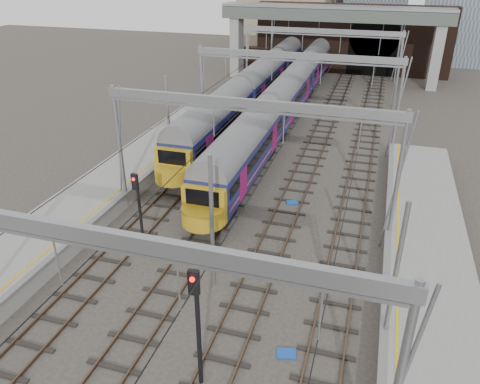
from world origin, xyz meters
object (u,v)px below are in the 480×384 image
(train_main, at_px, (301,78))
(train_second, at_px, (261,81))
(signal_near_centre, at_px, (197,316))
(signal_near_left, at_px, (139,204))

(train_main, xyz_separation_m, train_second, (-4.00, -2.58, 0.02))
(train_main, distance_m, train_second, 4.76)
(train_second, bearing_deg, signal_near_centre, -78.72)
(train_main, relative_size, signal_near_centre, 11.43)
(train_main, bearing_deg, train_second, -147.20)
(train_second, distance_m, signal_near_centre, 38.73)
(train_second, bearing_deg, train_main, 32.80)
(train_second, height_order, signal_near_left, signal_near_left)
(train_main, xyz_separation_m, signal_near_left, (-2.66, -33.18, 0.64))
(signal_near_centre, bearing_deg, train_main, 93.26)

